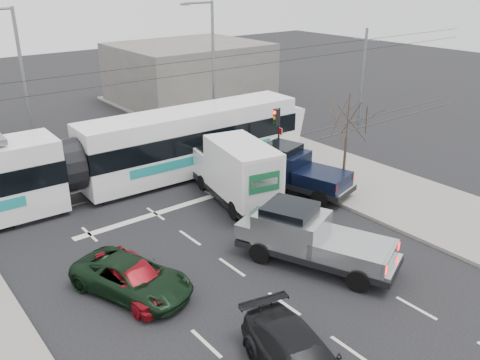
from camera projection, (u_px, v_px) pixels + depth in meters
ground at (265, 253)px, 20.82m from camera, size 120.00×120.00×0.00m
sidewalk_right at (398, 196)px, 25.94m from camera, size 6.00×60.00×0.15m
rails at (147, 180)px, 28.08m from camera, size 60.00×1.60×0.03m
building_right at (189, 73)px, 44.15m from camera, size 12.00×10.00×5.00m
bare_tree at (348, 120)px, 25.53m from camera, size 2.40×2.40×5.00m
traffic_signal at (277, 126)px, 28.19m from camera, size 0.44×0.44×3.60m
street_lamp_near at (211, 63)px, 33.21m from camera, size 2.38×0.25×9.00m
street_lamp_far at (20, 80)px, 28.09m from camera, size 2.38×0.25×9.00m
catenary at (141, 112)px, 26.60m from camera, size 60.00×0.20×7.00m
tram at (68, 167)px, 24.58m from camera, size 26.99×3.66×5.49m
silver_pickup at (308, 236)px, 19.84m from camera, size 4.35×6.59×2.27m
box_truck at (237, 172)px, 24.87m from camera, size 3.45×6.70×3.19m
navy_pickup at (293, 169)px, 26.39m from camera, size 3.43×5.95×2.37m
green_car at (132, 278)px, 18.03m from camera, size 3.62×5.07×1.28m
red_car at (134, 278)px, 17.98m from camera, size 1.77×4.02×1.34m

